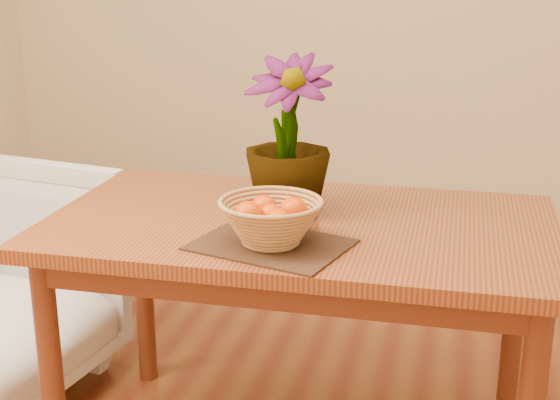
# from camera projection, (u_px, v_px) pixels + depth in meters

# --- Properties ---
(table) EXTENTS (1.40, 0.80, 0.75)m
(table) POSITION_uv_depth(u_px,v_px,m) (300.00, 249.00, 2.19)
(table) COLOR brown
(table) RESTS_ON floor
(placemat) EXTENTS (0.43, 0.37, 0.01)m
(placemat) POSITION_uv_depth(u_px,v_px,m) (271.00, 245.00, 1.96)
(placemat) COLOR #321D12
(placemat) RESTS_ON table
(wicker_basket) EXTENTS (0.26, 0.26, 0.11)m
(wicker_basket) POSITION_uv_depth(u_px,v_px,m) (271.00, 224.00, 1.95)
(wicker_basket) COLOR #BC814E
(wicker_basket) RESTS_ON placemat
(orange_pile) EXTENTS (0.17, 0.17, 0.07)m
(orange_pile) POSITION_uv_depth(u_px,v_px,m) (271.00, 214.00, 1.94)
(orange_pile) COLOR red
(orange_pile) RESTS_ON wicker_basket
(potted_plant) EXTENTS (0.25, 0.25, 0.44)m
(potted_plant) POSITION_uv_depth(u_px,v_px,m) (288.00, 136.00, 2.17)
(potted_plant) COLOR #124013
(potted_plant) RESTS_ON table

